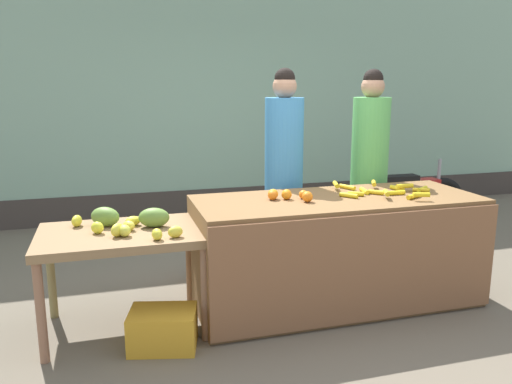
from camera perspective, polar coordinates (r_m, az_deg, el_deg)
The scene contains 12 objects.
ground_plane at distance 4.18m, azimuth 4.09°, elevation -12.61°, with size 24.00×24.00×0.00m, color #665B4C.
market_wall_back at distance 6.82m, azimuth -5.03°, elevation 10.11°, with size 9.98×0.23×3.10m.
fruit_stall_counter at distance 4.14m, azimuth 9.00°, elevation -6.51°, with size 2.24×0.88×0.87m.
side_table_wooden at distance 3.72m, azimuth -14.70°, elevation -5.51°, with size 1.14×0.77×0.73m.
banana_bunch_pile at distance 4.25m, azimuth 14.05°, elevation 0.19°, with size 0.82×0.67×0.07m.
orange_pile at distance 3.90m, azimuth 3.62°, elevation -0.34°, with size 0.31×0.24×0.08m.
mango_papaya_pile at distance 3.73m, azimuth -14.00°, elevation -3.12°, with size 0.75×0.62×0.14m.
vendor_woman_blue_shirt at distance 4.56m, azimuth 3.11°, elevation 1.97°, with size 0.34×0.34×1.87m.
vendor_woman_green_shirt at distance 4.87m, azimuth 12.49°, elevation 2.34°, with size 0.34×0.34×1.87m.
parked_motorcycle at distance 6.20m, azimuth 16.33°, elevation -0.93°, with size 1.60×0.18×0.88m.
produce_crate at distance 3.60m, azimuth -10.32°, elevation -14.79°, with size 0.44×0.32×0.26m, color gold.
produce_sack at distance 4.62m, azimuth -4.49°, elevation -6.39°, with size 0.36×0.30×0.57m, color maroon.
Camera 1 is at (-1.34, -3.56, 1.74)m, focal length 35.88 mm.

